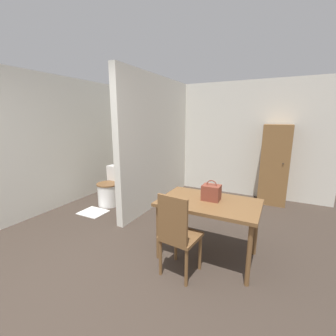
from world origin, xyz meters
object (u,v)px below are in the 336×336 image
toilet (110,189)px  wooden_cabinet (275,165)px  dining_table (209,207)px  handbag (211,192)px  wooden_chair (178,233)px

toilet → wooden_cabinet: size_ratio=0.47×
dining_table → handbag: handbag is taller
dining_table → wooden_cabinet: 2.50m
dining_table → wooden_chair: bearing=-110.2°
handbag → wooden_cabinet: wooden_cabinet is taller
toilet → wooden_chair: bearing=-32.4°
toilet → handbag: size_ratio=2.99×
wooden_chair → toilet: wooden_chair is taller
wooden_chair → handbag: (0.19, 0.56, 0.32)m
wooden_chair → wooden_cabinet: (0.82, 2.92, 0.29)m
dining_table → wooden_chair: (-0.19, -0.50, -0.14)m
dining_table → handbag: size_ratio=4.69×
toilet → wooden_cabinet: (2.93, 1.58, 0.49)m
handbag → wooden_cabinet: size_ratio=0.16×
toilet → handbag: bearing=-18.6°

